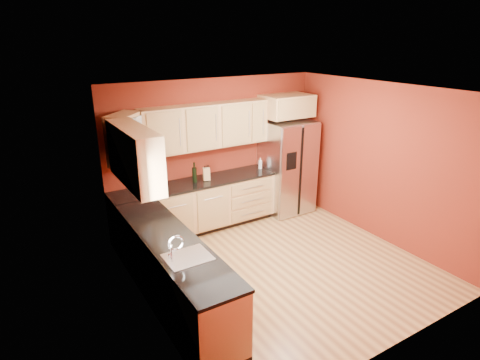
% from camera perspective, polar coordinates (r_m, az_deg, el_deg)
% --- Properties ---
extents(floor, '(4.00, 4.00, 0.00)m').
position_cam_1_polar(floor, '(6.21, 5.63, -12.02)').
color(floor, '#99673B').
rests_on(floor, ground).
extents(ceiling, '(4.00, 4.00, 0.00)m').
position_cam_1_polar(ceiling, '(5.32, 6.58, 12.51)').
color(ceiling, silver).
rests_on(ceiling, wall_back).
extents(wall_back, '(4.00, 0.04, 2.60)m').
position_cam_1_polar(wall_back, '(7.24, -3.55, 4.04)').
color(wall_back, maroon).
rests_on(wall_back, floor).
extents(wall_front, '(4.00, 0.04, 2.60)m').
position_cam_1_polar(wall_front, '(4.37, 22.28, -8.57)').
color(wall_front, maroon).
rests_on(wall_front, floor).
extents(wall_left, '(0.04, 4.00, 2.60)m').
position_cam_1_polar(wall_left, '(4.77, -13.52, -5.10)').
color(wall_left, maroon).
rests_on(wall_left, floor).
extents(wall_right, '(0.04, 4.00, 2.60)m').
position_cam_1_polar(wall_right, '(6.98, 19.28, 2.33)').
color(wall_right, maroon).
rests_on(wall_right, floor).
extents(base_cabinets_back, '(2.90, 0.60, 0.88)m').
position_cam_1_polar(base_cabinets_back, '(7.05, -6.20, -3.93)').
color(base_cabinets_back, tan).
rests_on(base_cabinets_back, floor).
extents(base_cabinets_left, '(0.60, 2.80, 0.88)m').
position_cam_1_polar(base_cabinets_left, '(5.27, -9.59, -12.95)').
color(base_cabinets_left, tan).
rests_on(base_cabinets_left, floor).
extents(countertop_back, '(2.90, 0.62, 0.04)m').
position_cam_1_polar(countertop_back, '(6.87, -6.31, -0.45)').
color(countertop_back, black).
rests_on(countertop_back, base_cabinets_back).
extents(countertop_left, '(0.62, 2.80, 0.04)m').
position_cam_1_polar(countertop_left, '(5.04, -9.79, -8.51)').
color(countertop_left, black).
rests_on(countertop_left, base_cabinets_left).
extents(upper_cabinets_back, '(2.30, 0.33, 0.75)m').
position_cam_1_polar(upper_cabinets_back, '(6.86, -4.84, 7.64)').
color(upper_cabinets_back, tan).
rests_on(upper_cabinets_back, wall_back).
extents(upper_cabinets_left, '(0.33, 1.35, 0.75)m').
position_cam_1_polar(upper_cabinets_left, '(5.29, -14.79, 3.35)').
color(upper_cabinets_left, tan).
rests_on(upper_cabinets_left, wall_left).
extents(corner_upper_cabinet, '(0.67, 0.67, 0.75)m').
position_cam_1_polar(corner_upper_cabinet, '(6.21, -15.96, 5.65)').
color(corner_upper_cabinet, tan).
rests_on(corner_upper_cabinet, wall_back).
extents(over_fridge_cabinet, '(0.92, 0.60, 0.40)m').
position_cam_1_polar(over_fridge_cabinet, '(7.55, 6.67, 10.44)').
color(over_fridge_cabinet, tan).
rests_on(over_fridge_cabinet, wall_back).
extents(refrigerator, '(0.90, 0.75, 1.78)m').
position_cam_1_polar(refrigerator, '(7.76, 6.67, 1.88)').
color(refrigerator, silver).
rests_on(refrigerator, floor).
extents(window, '(0.03, 0.90, 1.00)m').
position_cam_1_polar(window, '(4.24, -11.37, -4.48)').
color(window, white).
rests_on(window, wall_left).
extents(sink_faucet, '(0.50, 0.42, 0.30)m').
position_cam_1_polar(sink_faucet, '(4.55, -7.50, -9.25)').
color(sink_faucet, silver).
rests_on(sink_faucet, countertop_left).
extents(canister_left, '(0.12, 0.12, 0.19)m').
position_cam_1_polar(canister_left, '(6.59, -12.34, -0.61)').
color(canister_left, silver).
rests_on(canister_left, countertop_back).
extents(canister_right, '(0.12, 0.12, 0.19)m').
position_cam_1_polar(canister_right, '(6.54, -11.22, -0.71)').
color(canister_right, silver).
rests_on(canister_right, countertop_back).
extents(wine_bottle_a, '(0.09, 0.09, 0.36)m').
position_cam_1_polar(wine_bottle_a, '(6.53, -10.67, 0.11)').
color(wine_bottle_a, black).
rests_on(wine_bottle_a, countertop_back).
extents(wine_bottle_b, '(0.10, 0.10, 0.35)m').
position_cam_1_polar(wine_bottle_b, '(6.81, -6.51, 1.10)').
color(wine_bottle_b, black).
rests_on(wine_bottle_b, countertop_back).
extents(knife_block, '(0.14, 0.13, 0.22)m').
position_cam_1_polar(knife_block, '(6.90, -4.79, 0.87)').
color(knife_block, tan).
rests_on(knife_block, countertop_back).
extents(soap_dispenser, '(0.08, 0.08, 0.20)m').
position_cam_1_polar(soap_dispenser, '(7.49, 2.89, 2.37)').
color(soap_dispenser, white).
rests_on(soap_dispenser, countertop_back).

